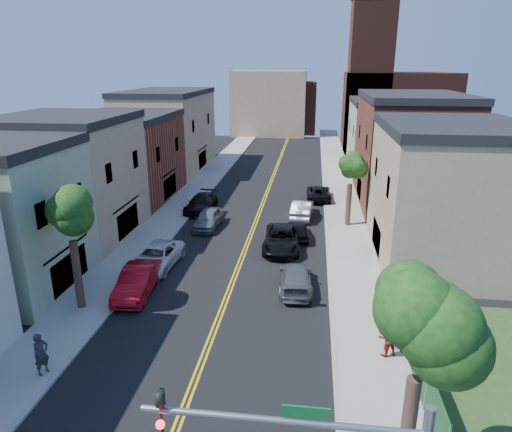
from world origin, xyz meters
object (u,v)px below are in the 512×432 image
(dark_car_right_far, at_px, (319,193))
(pedestrian_right, at_px, (387,337))
(silver_car_right, at_px, (302,209))
(black_car_left, at_px, (201,203))
(grey_car_right, at_px, (296,278))
(black_suv_lane, at_px, (282,239))
(red_sedan, at_px, (137,281))
(white_pickup, at_px, (156,257))
(black_car_right, at_px, (298,229))
(grey_car_left, at_px, (208,219))
(pedestrian_left, at_px, (41,354))

(dark_car_right_far, bearing_deg, pedestrian_right, 95.47)
(silver_car_right, bearing_deg, black_car_left, -0.26)
(grey_car_right, distance_m, dark_car_right_far, 19.99)
(black_car_left, relative_size, black_suv_lane, 0.91)
(red_sedan, bearing_deg, dark_car_right_far, 59.78)
(white_pickup, relative_size, pedestrian_right, 2.77)
(black_car_right, bearing_deg, dark_car_right_far, -104.94)
(black_car_right, xyz_separation_m, black_suv_lane, (-1.09, -2.41, 0.09))
(grey_car_right, relative_size, dark_car_right_far, 0.96)
(grey_car_left, height_order, grey_car_right, grey_car_left)
(grey_car_right, height_order, pedestrian_right, pedestrian_right)
(grey_car_right, bearing_deg, pedestrian_left, 39.27)
(black_car_right, relative_size, dark_car_right_far, 0.81)
(silver_car_right, bearing_deg, red_sedan, 63.50)
(silver_car_right, bearing_deg, white_pickup, 55.84)
(black_suv_lane, bearing_deg, black_car_right, 64.67)
(pedestrian_left, bearing_deg, silver_car_right, -0.81)
(red_sedan, xyz_separation_m, black_car_right, (9.18, 10.53, -0.11))
(silver_car_right, bearing_deg, black_suv_lane, 84.68)
(black_car_left, height_order, black_car_right, black_car_left)
(red_sedan, distance_m, dark_car_right_far, 24.31)
(black_suv_lane, xyz_separation_m, pedestrian_left, (-9.41, -16.00, 0.33))
(grey_car_right, relative_size, pedestrian_left, 2.51)
(black_car_left, xyz_separation_m, black_suv_lane, (8.21, -8.41, 0.04))
(dark_car_right_far, bearing_deg, black_car_left, 24.31)
(white_pickup, xyz_separation_m, dark_car_right_far, (11.00, 17.95, -0.03))
(dark_car_right_far, relative_size, pedestrian_right, 2.64)
(grey_car_left, distance_m, grey_car_right, 12.87)
(dark_car_right_far, distance_m, pedestrian_right, 26.53)
(grey_car_right, xyz_separation_m, dark_car_right_far, (1.51, 19.93, 0.00))
(red_sedan, relative_size, white_pickup, 0.93)
(red_sedan, distance_m, grey_car_left, 12.16)
(white_pickup, bearing_deg, black_car_left, 94.04)
(black_car_right, distance_m, black_suv_lane, 2.65)
(white_pickup, relative_size, dark_car_right_far, 1.05)
(red_sedan, height_order, silver_car_right, red_sedan)
(black_car_left, height_order, pedestrian_left, pedestrian_left)
(black_car_left, relative_size, dark_car_right_far, 1.01)
(red_sedan, bearing_deg, pedestrian_right, -22.04)
(white_pickup, height_order, grey_car_right, white_pickup)
(black_car_left, bearing_deg, dark_car_right_far, 31.16)
(red_sedan, relative_size, grey_car_right, 1.02)
(red_sedan, relative_size, black_car_right, 1.20)
(black_car_left, relative_size, pedestrian_left, 2.67)
(red_sedan, distance_m, black_car_left, 16.53)
(black_car_left, xyz_separation_m, dark_car_right_far, (11.00, 5.21, -0.04))
(white_pickup, relative_size, black_suv_lane, 0.94)
(dark_car_right_far, relative_size, pedestrian_left, 2.63)
(grey_car_left, distance_m, pedestrian_left, 20.15)
(dark_car_right_far, distance_m, pedestrian_left, 32.04)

